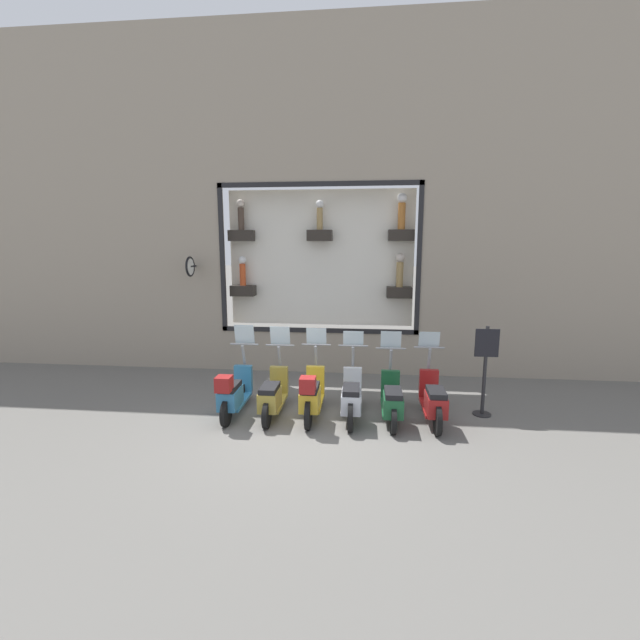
# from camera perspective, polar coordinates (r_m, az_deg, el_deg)

# --- Properties ---
(ground_plane) EXTENTS (120.00, 120.00, 0.00)m
(ground_plane) POSITION_cam_1_polar(r_m,az_deg,el_deg) (8.27, -2.79, -13.85)
(ground_plane) COLOR #66635E
(building_facade) EXTENTS (1.18, 36.00, 8.67)m
(building_facade) POSITION_cam_1_polar(r_m,az_deg,el_deg) (11.18, -0.11, 15.52)
(building_facade) COLOR gray
(building_facade) RESTS_ON ground_plane
(scooter_red_0) EXTENTS (1.81, 0.61, 1.60)m
(scooter_red_0) POSITION_cam_1_polar(r_m,az_deg,el_deg) (8.49, 14.86, -10.29)
(scooter_red_0) COLOR black
(scooter_red_0) RESTS_ON ground_plane
(scooter_green_1) EXTENTS (1.79, 0.61, 1.60)m
(scooter_green_1) POSITION_cam_1_polar(r_m,az_deg,el_deg) (8.40, 9.57, -10.47)
(scooter_green_1) COLOR black
(scooter_green_1) RESTS_ON ground_plane
(scooter_silver_2) EXTENTS (1.81, 0.60, 1.58)m
(scooter_silver_2) POSITION_cam_1_polar(r_m,az_deg,el_deg) (8.38, 4.23, -10.24)
(scooter_silver_2) COLOR black
(scooter_silver_2) RESTS_ON ground_plane
(scooter_yellow_3) EXTENTS (1.81, 0.61, 1.63)m
(scooter_yellow_3) POSITION_cam_1_polar(r_m,az_deg,el_deg) (8.37, -1.15, -9.92)
(scooter_yellow_3) COLOR black
(scooter_yellow_3) RESTS_ON ground_plane
(scooter_olive_4) EXTENTS (1.80, 0.60, 1.65)m
(scooter_olive_4) POSITION_cam_1_polar(r_m,az_deg,el_deg) (8.56, -6.31, -9.93)
(scooter_olive_4) COLOR black
(scooter_olive_4) RESTS_ON ground_plane
(scooter_teal_5) EXTENTS (1.80, 0.60, 1.67)m
(scooter_teal_5) POSITION_cam_1_polar(r_m,az_deg,el_deg) (8.68, -11.45, -9.48)
(scooter_teal_5) COLOR black
(scooter_teal_5) RESTS_ON ground_plane
(shop_sign_post) EXTENTS (0.36, 0.45, 1.80)m
(shop_sign_post) POSITION_cam_1_polar(r_m,az_deg,el_deg) (9.00, 21.15, -5.93)
(shop_sign_post) COLOR #232326
(shop_sign_post) RESTS_ON ground_plane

